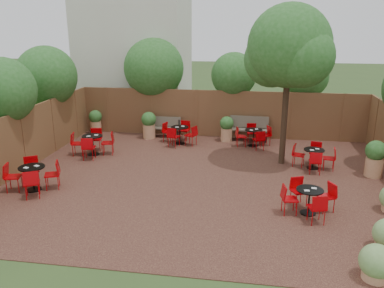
# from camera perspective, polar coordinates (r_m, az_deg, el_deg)

# --- Properties ---
(ground) EXTENTS (80.00, 80.00, 0.00)m
(ground) POSITION_cam_1_polar(r_m,az_deg,el_deg) (12.46, 1.88, -5.17)
(ground) COLOR #354F23
(ground) RESTS_ON ground
(courtyard_paving) EXTENTS (12.00, 10.00, 0.02)m
(courtyard_paving) POSITION_cam_1_polar(r_m,az_deg,el_deg) (12.45, 1.88, -5.13)
(courtyard_paving) COLOR #381C17
(courtyard_paving) RESTS_ON ground
(fence_back) EXTENTS (12.00, 0.08, 2.00)m
(fence_back) POSITION_cam_1_polar(r_m,az_deg,el_deg) (16.92, 4.02, 4.31)
(fence_back) COLOR brown
(fence_back) RESTS_ON ground
(fence_left) EXTENTS (0.08, 10.00, 2.00)m
(fence_left) POSITION_cam_1_polar(r_m,az_deg,el_deg) (14.13, -23.01, 0.43)
(fence_left) COLOR brown
(fence_left) RESTS_ON ground
(neighbour_building) EXTENTS (5.00, 4.00, 8.00)m
(neighbour_building) POSITION_cam_1_polar(r_m,az_deg,el_deg) (20.34, -8.17, 14.83)
(neighbour_building) COLOR beige
(neighbour_building) RESTS_ON ground
(overhang_foliage) EXTENTS (15.53, 10.41, 2.62)m
(overhang_foliage) POSITION_cam_1_polar(r_m,az_deg,el_deg) (15.11, -3.46, 9.25)
(overhang_foliage) COLOR #245B1D
(overhang_foliage) RESTS_ON ground
(courtyard_tree) EXTENTS (2.82, 2.72, 5.31)m
(courtyard_tree) POSITION_cam_1_polar(r_m,az_deg,el_deg) (13.44, 13.68, 12.79)
(courtyard_tree) COLOR black
(courtyard_tree) RESTS_ON courtyard_paving
(park_bench_left) EXTENTS (1.37, 0.47, 0.84)m
(park_bench_left) POSITION_cam_1_polar(r_m,az_deg,el_deg) (17.04, -3.96, 2.50)
(park_bench_left) COLOR brown
(park_bench_left) RESTS_ON courtyard_paving
(park_bench_right) EXTENTS (1.62, 0.60, 0.99)m
(park_bench_right) POSITION_cam_1_polar(r_m,az_deg,el_deg) (16.62, 8.14, 2.27)
(park_bench_right) COLOR brown
(park_bench_right) RESTS_ON courtyard_paving
(bistro_tables) EXTENTS (9.72, 7.10, 0.84)m
(bistro_tables) POSITION_cam_1_polar(r_m,az_deg,el_deg) (13.54, -1.18, -1.42)
(bistro_tables) COLOR black
(bistro_tables) RESTS_ON courtyard_paving
(planters) EXTENTS (11.27, 4.16, 1.17)m
(planters) POSITION_cam_1_polar(r_m,az_deg,el_deg) (15.49, 2.58, 1.67)
(planters) COLOR tan
(planters) RESTS_ON courtyard_paving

